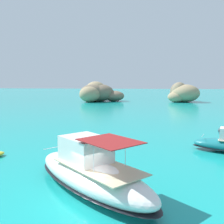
# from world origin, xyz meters

# --- Properties ---
(ground_plane) EXTENTS (400.00, 400.00, 0.00)m
(ground_plane) POSITION_xyz_m (0.00, 0.00, 0.00)
(ground_plane) COLOR teal
(islet_large) EXTENTS (16.74, 13.75, 6.32)m
(islet_large) POSITION_xyz_m (-11.77, 67.74, 2.67)
(islet_large) COLOR #9E8966
(islet_large) RESTS_ON ground
(islet_small) EXTENTS (10.90, 12.40, 6.10)m
(islet_small) POSITION_xyz_m (14.51, 69.37, 2.63)
(islet_small) COLOR #9E8966
(islet_small) RESTS_ON ground
(motorboat_white) EXTENTS (9.97, 9.58, 3.33)m
(motorboat_white) POSITION_xyz_m (-0.08, 1.91, 1.06)
(motorboat_white) COLOR white
(motorboat_white) RESTS_ON ground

